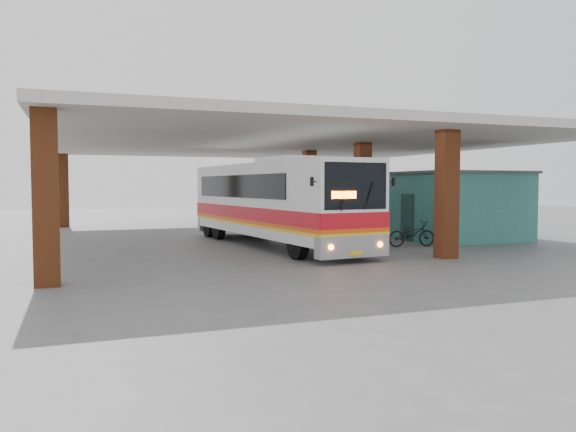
% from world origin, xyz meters
% --- Properties ---
extents(ground, '(90.00, 90.00, 0.00)m').
position_xyz_m(ground, '(0.00, 0.00, 0.00)').
color(ground, '#515154').
rests_on(ground, ground).
extents(brick_columns, '(20.10, 21.60, 4.35)m').
position_xyz_m(brick_columns, '(1.43, 5.00, 2.17)').
color(brick_columns, brown).
rests_on(brick_columns, ground).
extents(canopy_roof, '(21.00, 23.00, 0.30)m').
position_xyz_m(canopy_roof, '(0.50, 6.50, 4.50)').
color(canopy_roof, beige).
rests_on(canopy_roof, brick_columns).
extents(shop_building, '(5.20, 8.20, 3.11)m').
position_xyz_m(shop_building, '(7.49, 4.00, 1.56)').
color(shop_building, '#296865').
rests_on(shop_building, ground).
extents(coach_bus, '(3.84, 12.50, 3.59)m').
position_xyz_m(coach_bus, '(-1.25, 2.74, 1.78)').
color(coach_bus, silver).
rests_on(coach_bus, ground).
extents(motorcycle, '(2.07, 0.95, 1.05)m').
position_xyz_m(motorcycle, '(3.85, 0.41, 0.52)').
color(motorcycle, black).
rests_on(motorcycle, ground).
extents(pedestrian, '(0.67, 0.62, 1.54)m').
position_xyz_m(pedestrian, '(0.65, -1.75, 0.77)').
color(pedestrian, red).
rests_on(pedestrian, ground).
extents(red_chair, '(0.46, 0.46, 0.82)m').
position_xyz_m(red_chair, '(5.10, 8.45, 0.38)').
color(red_chair, red).
rests_on(red_chair, ground).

